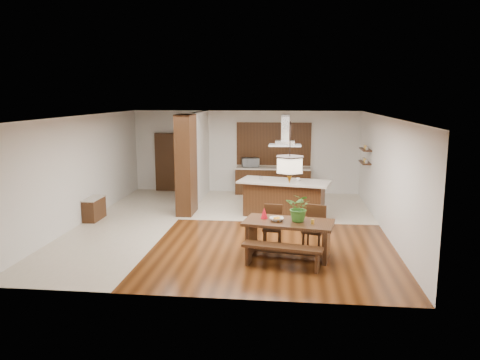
# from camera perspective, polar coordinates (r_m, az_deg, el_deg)

# --- Properties ---
(room_shell) EXTENTS (9.00, 9.04, 2.92)m
(room_shell) POSITION_cam_1_polar(r_m,az_deg,el_deg) (12.12, -1.41, 3.81)
(room_shell) COLOR #3E1E0B
(room_shell) RESTS_ON ground
(tile_hallway) EXTENTS (2.50, 9.00, 0.01)m
(tile_hallway) POSITION_cam_1_polar(r_m,az_deg,el_deg) (13.16, -13.38, -5.08)
(tile_hallway) COLOR beige
(tile_hallway) RESTS_ON ground
(tile_kitchen) EXTENTS (5.50, 4.00, 0.01)m
(tile_kitchen) POSITION_cam_1_polar(r_m,az_deg,el_deg) (14.84, 4.71, -3.09)
(tile_kitchen) COLOR beige
(tile_kitchen) RESTS_ON ground
(soffit_band) EXTENTS (8.00, 9.00, 0.02)m
(soffit_band) POSITION_cam_1_polar(r_m,az_deg,el_deg) (12.05, -1.43, 7.70)
(soffit_band) COLOR #432310
(soffit_band) RESTS_ON room_shell
(partition_pier) EXTENTS (0.45, 1.00, 2.90)m
(partition_pier) POSITION_cam_1_polar(r_m,az_deg,el_deg) (13.62, -6.58, 1.86)
(partition_pier) COLOR black
(partition_pier) RESTS_ON ground
(partition_stub) EXTENTS (0.18, 2.40, 2.90)m
(partition_stub) POSITION_cam_1_polar(r_m,az_deg,el_deg) (15.65, -4.88, 2.99)
(partition_stub) COLOR silver
(partition_stub) RESTS_ON ground
(hallway_console) EXTENTS (0.37, 0.88, 0.63)m
(hallway_console) POSITION_cam_1_polar(r_m,az_deg,el_deg) (13.65, -17.35, -3.38)
(hallway_console) COLOR black
(hallway_console) RESTS_ON ground
(hallway_doorway) EXTENTS (1.10, 0.20, 2.10)m
(hallway_doorway) POSITION_cam_1_polar(r_m,az_deg,el_deg) (17.06, -8.44, 2.16)
(hallway_doorway) COLOR black
(hallway_doorway) RESTS_ON ground
(rear_counter) EXTENTS (2.60, 0.62, 0.95)m
(rear_counter) POSITION_cam_1_polar(r_m,az_deg,el_deg) (16.41, 4.03, -0.10)
(rear_counter) COLOR black
(rear_counter) RESTS_ON ground
(kitchen_window) EXTENTS (2.60, 0.08, 1.50)m
(kitchen_window) POSITION_cam_1_polar(r_m,az_deg,el_deg) (16.49, 4.13, 4.42)
(kitchen_window) COLOR olive
(kitchen_window) RESTS_ON room_shell
(shelf_lower) EXTENTS (0.26, 0.90, 0.04)m
(shelf_lower) POSITION_cam_1_polar(r_m,az_deg,el_deg) (14.85, 14.97, 2.08)
(shelf_lower) COLOR black
(shelf_lower) RESTS_ON room_shell
(shelf_upper) EXTENTS (0.26, 0.90, 0.04)m
(shelf_upper) POSITION_cam_1_polar(r_m,az_deg,el_deg) (14.80, 15.04, 3.62)
(shelf_upper) COLOR black
(shelf_upper) RESTS_ON room_shell
(dining_table) EXTENTS (2.02, 1.25, 0.78)m
(dining_table) POSITION_cam_1_polar(r_m,az_deg,el_deg) (10.11, 5.92, -6.15)
(dining_table) COLOR black
(dining_table) RESTS_ON ground
(dining_bench) EXTENTS (1.66, 0.67, 0.46)m
(dining_bench) POSITION_cam_1_polar(r_m,az_deg,el_deg) (9.58, 5.16, -9.27)
(dining_bench) COLOR black
(dining_bench) RESTS_ON ground
(dining_chair_left) EXTENTS (0.45, 0.45, 0.95)m
(dining_chair_left) POSITION_cam_1_polar(r_m,az_deg,el_deg) (10.77, 3.98, -5.65)
(dining_chair_left) COLOR black
(dining_chair_left) RESTS_ON ground
(dining_chair_right) EXTENTS (0.56, 0.56, 1.00)m
(dining_chair_right) POSITION_cam_1_polar(r_m,az_deg,el_deg) (10.62, 8.98, -5.85)
(dining_chair_right) COLOR black
(dining_chair_right) RESTS_ON ground
(pendant_lantern) EXTENTS (0.64, 0.64, 1.31)m
(pendant_lantern) POSITION_cam_1_polar(r_m,az_deg,el_deg) (9.78, 6.10, 3.27)
(pendant_lantern) COLOR beige
(pendant_lantern) RESTS_ON room_shell
(foliage_plant) EXTENTS (0.68, 0.64, 0.60)m
(foliage_plant) POSITION_cam_1_polar(r_m,az_deg,el_deg) (9.99, 7.27, -3.36)
(foliage_plant) COLOR #346F25
(foliage_plant) RESTS_ON dining_table
(fruit_bowl) EXTENTS (0.32, 0.32, 0.07)m
(fruit_bowl) POSITION_cam_1_polar(r_m,az_deg,el_deg) (10.05, 4.48, -4.78)
(fruit_bowl) COLOR beige
(fruit_bowl) RESTS_ON dining_table
(napkin_cone) EXTENTS (0.20, 0.20, 0.24)m
(napkin_cone) POSITION_cam_1_polar(r_m,az_deg,el_deg) (10.20, 2.97, -4.05)
(napkin_cone) COLOR red
(napkin_cone) RESTS_ON dining_table
(gold_ornament) EXTENTS (0.09, 0.09, 0.10)m
(gold_ornament) POSITION_cam_1_polar(r_m,az_deg,el_deg) (9.89, 8.84, -5.04)
(gold_ornament) COLOR gold
(gold_ornament) RESTS_ON dining_table
(kitchen_island) EXTENTS (2.71, 1.61, 1.05)m
(kitchen_island) POSITION_cam_1_polar(r_m,az_deg,el_deg) (13.43, 5.40, -2.19)
(kitchen_island) COLOR black
(kitchen_island) RESTS_ON ground
(range_hood) EXTENTS (0.90, 0.55, 0.87)m
(range_hood) POSITION_cam_1_polar(r_m,az_deg,el_deg) (13.15, 5.54, 6.04)
(range_hood) COLOR silver
(range_hood) RESTS_ON room_shell
(island_cup) EXTENTS (0.15, 0.15, 0.09)m
(island_cup) POSITION_cam_1_polar(r_m,az_deg,el_deg) (13.25, 7.09, 0.06)
(island_cup) COLOR silver
(island_cup) RESTS_ON kitchen_island
(microwave) EXTENTS (0.66, 0.53, 0.32)m
(microwave) POSITION_cam_1_polar(r_m,az_deg,el_deg) (16.39, 1.27, 2.15)
(microwave) COLOR silver
(microwave) RESTS_ON rear_counter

